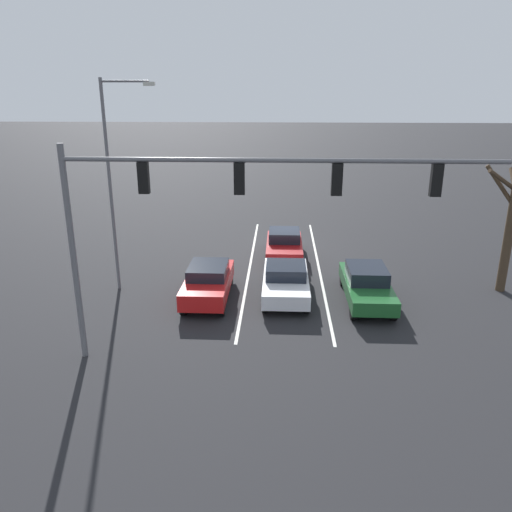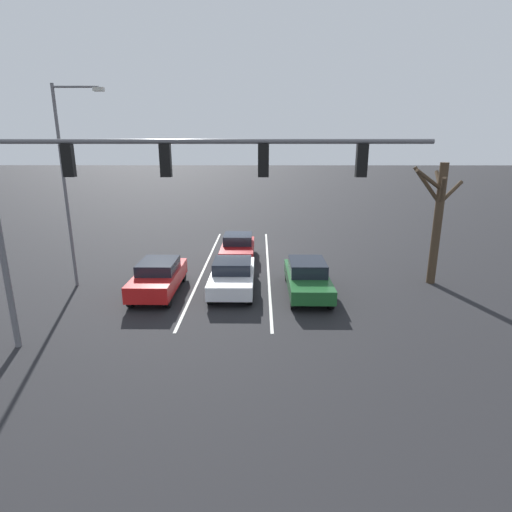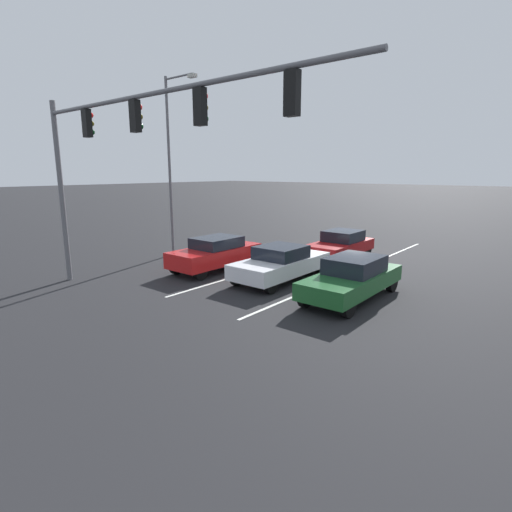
% 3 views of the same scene
% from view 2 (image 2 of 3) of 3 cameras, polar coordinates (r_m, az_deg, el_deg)
% --- Properties ---
extents(ground_plane, '(240.00, 240.00, 0.00)m').
position_cam_2_polar(ground_plane, '(24.76, -2.46, 0.18)').
color(ground_plane, black).
extents(lane_stripe_left_divider, '(0.12, 16.80, 0.01)m').
position_cam_2_polar(lane_stripe_left_divider, '(22.42, 1.72, -1.43)').
color(lane_stripe_left_divider, silver).
rests_on(lane_stripe_left_divider, ground_plane).
extents(lane_stripe_center_divider, '(0.12, 16.80, 0.01)m').
position_cam_2_polar(lane_stripe_center_divider, '(22.62, -7.23, -1.39)').
color(lane_stripe_center_divider, silver).
rests_on(lane_stripe_center_divider, ground_plane).
extents(car_white_midlane_front, '(1.94, 4.74, 1.44)m').
position_cam_2_polar(car_white_midlane_front, '(18.61, -3.37, -2.69)').
color(car_white_midlane_front, silver).
rests_on(car_white_midlane_front, ground_plane).
extents(car_darkgreen_leftlane_front, '(1.81, 4.79, 1.50)m').
position_cam_2_polar(car_darkgreen_leftlane_front, '(18.27, 7.34, -2.97)').
color(car_darkgreen_leftlane_front, '#1E5928').
rests_on(car_darkgreen_leftlane_front, ground_plane).
extents(car_red_rightlane_front, '(1.82, 4.48, 1.51)m').
position_cam_2_polar(car_red_rightlane_front, '(18.67, -13.75, -2.86)').
color(car_red_rightlane_front, red).
rests_on(car_red_rightlane_front, ground_plane).
extents(car_maroon_midlane_second, '(1.87, 4.34, 1.44)m').
position_cam_2_polar(car_maroon_midlane_second, '(23.69, -2.61, 1.34)').
color(car_maroon_midlane_second, maroon).
rests_on(car_maroon_midlane_second, ground_plane).
extents(traffic_signal_gantry, '(13.25, 0.37, 7.10)m').
position_cam_2_polar(traffic_signal_gantry, '(12.62, -15.92, 10.05)').
color(traffic_signal_gantry, slate).
rests_on(traffic_signal_gantry, ground_plane).
extents(street_lamp_right_shoulder, '(2.26, 0.24, 9.08)m').
position_cam_2_polar(street_lamp_right_shoulder, '(20.11, -25.21, 10.33)').
color(street_lamp_right_shoulder, slate).
rests_on(street_lamp_right_shoulder, ground_plane).
extents(bare_tree_near, '(2.81, 2.14, 5.79)m').
position_cam_2_polar(bare_tree_near, '(20.78, 24.46, 5.22)').
color(bare_tree_near, '#423323').
rests_on(bare_tree_near, ground_plane).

